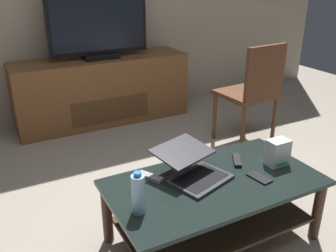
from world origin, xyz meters
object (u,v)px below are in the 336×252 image
object	(u,v)px
router_box	(278,152)
dining_chair	(253,90)
coffee_table	(214,199)
television	(98,21)
cell_phone	(259,178)
laptop	(193,168)
media_cabinet	(103,90)
soundbar_remote	(237,160)
water_bottle_near	(138,194)
tv_remote	(150,177)

from	to	relation	value
router_box	dining_chair	bearing A→B (deg)	57.68
coffee_table	television	world-z (taller)	television
router_box	cell_phone	size ratio (longest dim) A/B	1.14
laptop	router_box	world-z (taller)	same
media_cabinet	soundbar_remote	size ratio (longest dim) A/B	11.02
media_cabinet	television	distance (m)	0.70
television	router_box	size ratio (longest dim) A/B	6.16
water_bottle_near	laptop	bearing A→B (deg)	21.16
media_cabinet	laptop	bearing A→B (deg)	-93.85
coffee_table	media_cabinet	world-z (taller)	media_cabinet
router_box	cell_phone	xyz separation A→B (m)	(-0.20, -0.08, -0.07)
media_cabinet	cell_phone	xyz separation A→B (m)	(0.19, -2.21, 0.07)
laptop	tv_remote	size ratio (longest dim) A/B	2.85
cell_phone	soundbar_remote	distance (m)	0.22
router_box	tv_remote	size ratio (longest dim) A/B	1.00
media_cabinet	television	size ratio (longest dim) A/B	1.79
router_box	water_bottle_near	bearing A→B (deg)	-176.96
coffee_table	media_cabinet	distance (m)	2.11
coffee_table	television	size ratio (longest dim) A/B	1.21
dining_chair	laptop	bearing A→B (deg)	-143.27
coffee_table	cell_phone	size ratio (longest dim) A/B	8.54
coffee_table	media_cabinet	xyz separation A→B (m)	(0.05, 2.11, 0.06)
laptop	cell_phone	distance (m)	0.38
coffee_table	water_bottle_near	distance (m)	0.54
water_bottle_near	soundbar_remote	world-z (taller)	water_bottle_near
television	cell_phone	distance (m)	2.28
router_box	water_bottle_near	size ratio (longest dim) A/B	0.72
media_cabinet	laptop	size ratio (longest dim) A/B	3.87
tv_remote	soundbar_remote	xyz separation A→B (m)	(0.55, -0.07, 0.00)
laptop	media_cabinet	bearing A→B (deg)	86.15
media_cabinet	router_box	size ratio (longest dim) A/B	11.02
television	soundbar_remote	xyz separation A→B (m)	(0.20, -1.97, -0.62)
media_cabinet	soundbar_remote	xyz separation A→B (m)	(0.20, -1.99, 0.08)
router_box	coffee_table	bearing A→B (deg)	178.01
soundbar_remote	dining_chair	bearing A→B (deg)	77.37
laptop	water_bottle_near	xyz separation A→B (m)	(-0.40, -0.15, 0.04)
media_cabinet	cell_phone	distance (m)	2.22
television	water_bottle_near	bearing A→B (deg)	-103.97
media_cabinet	soundbar_remote	distance (m)	2.00
soundbar_remote	tv_remote	bearing A→B (deg)	-155.59
coffee_table	dining_chair	bearing A→B (deg)	41.93
dining_chair	router_box	distance (m)	1.12
media_cabinet	tv_remote	world-z (taller)	media_cabinet
media_cabinet	water_bottle_near	bearing A→B (deg)	-103.83
television	water_bottle_near	world-z (taller)	television
tv_remote	cell_phone	bearing A→B (deg)	-56.34
cell_phone	tv_remote	size ratio (longest dim) A/B	0.88
router_box	soundbar_remote	xyz separation A→B (m)	(-0.19, 0.14, -0.07)
laptop	cell_phone	size ratio (longest dim) A/B	3.26
dining_chair	cell_phone	bearing A→B (deg)	-127.90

